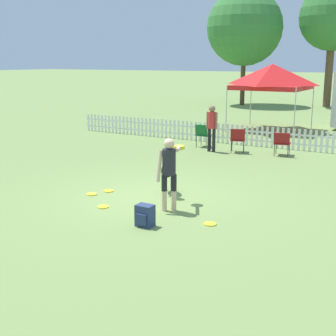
{
  "coord_description": "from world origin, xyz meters",
  "views": [
    {
      "loc": [
        5.56,
        -8.82,
        3.12
      ],
      "look_at": [
        0.37,
        0.08,
        0.74
      ],
      "focal_mm": 50.0,
      "sensor_mm": 36.0,
      "label": 1
    }
  ],
  "objects_px": {
    "folding_chair_center": "(203,133)",
    "frisbee_near_handler": "(210,224)",
    "leaping_dog": "(167,171)",
    "handler_person": "(170,166)",
    "frisbee_near_dog": "(92,194)",
    "tree_right_grove": "(333,18)",
    "canopy_tent_main": "(272,77)",
    "spectator_standing": "(212,124)",
    "backpack_on_grass": "(145,216)",
    "tree_left_grove": "(245,28)",
    "frisbee_far_scatter": "(103,207)",
    "folding_chair_blue_left": "(238,138)",
    "frisbee_midfield": "(109,191)",
    "folding_chair_green_right": "(282,142)"
  },
  "relations": [
    {
      "from": "folding_chair_center",
      "to": "folding_chair_green_right",
      "type": "xyz_separation_m",
      "value": [
        2.99,
        -0.12,
        -0.03
      ]
    },
    {
      "from": "backpack_on_grass",
      "to": "tree_left_grove",
      "type": "height_order",
      "value": "tree_left_grove"
    },
    {
      "from": "folding_chair_center",
      "to": "frisbee_near_handler",
      "type": "bearing_deg",
      "value": 116.79
    },
    {
      "from": "frisbee_midfield",
      "to": "folding_chair_blue_left",
      "type": "bearing_deg",
      "value": 82.06
    },
    {
      "from": "tree_right_grove",
      "to": "frisbee_near_dog",
      "type": "bearing_deg",
      "value": -90.38
    },
    {
      "from": "tree_left_grove",
      "to": "frisbee_far_scatter",
      "type": "bearing_deg",
      "value": -75.49
    },
    {
      "from": "leaping_dog",
      "to": "folding_chair_green_right",
      "type": "bearing_deg",
      "value": -131.9
    },
    {
      "from": "tree_right_grove",
      "to": "folding_chair_green_right",
      "type": "bearing_deg",
      "value": -82.59
    },
    {
      "from": "frisbee_near_handler",
      "to": "frisbee_far_scatter",
      "type": "distance_m",
      "value": 2.48
    },
    {
      "from": "backpack_on_grass",
      "to": "folding_chair_center",
      "type": "distance_m",
      "value": 8.59
    },
    {
      "from": "folding_chair_blue_left",
      "to": "tree_left_grove",
      "type": "relative_size",
      "value": 0.11
    },
    {
      "from": "backpack_on_grass",
      "to": "tree_left_grove",
      "type": "xyz_separation_m",
      "value": [
        -7.64,
        24.55,
        5.12
      ]
    },
    {
      "from": "frisbee_near_dog",
      "to": "frisbee_far_scatter",
      "type": "distance_m",
      "value": 1.06
    },
    {
      "from": "frisbee_far_scatter",
      "to": "canopy_tent_main",
      "type": "height_order",
      "value": "canopy_tent_main"
    },
    {
      "from": "frisbee_near_dog",
      "to": "frisbee_far_scatter",
      "type": "xyz_separation_m",
      "value": [
        0.85,
        -0.64,
        0.0
      ]
    },
    {
      "from": "leaping_dog",
      "to": "backpack_on_grass",
      "type": "height_order",
      "value": "leaping_dog"
    },
    {
      "from": "backpack_on_grass",
      "to": "canopy_tent_main",
      "type": "distance_m",
      "value": 13.84
    },
    {
      "from": "folding_chair_blue_left",
      "to": "spectator_standing",
      "type": "bearing_deg",
      "value": -0.87
    },
    {
      "from": "backpack_on_grass",
      "to": "folding_chair_center",
      "type": "bearing_deg",
      "value": 108.67
    },
    {
      "from": "frisbee_near_handler",
      "to": "folding_chair_blue_left",
      "type": "distance_m",
      "value": 7.46
    },
    {
      "from": "folding_chair_blue_left",
      "to": "tree_right_grove",
      "type": "xyz_separation_m",
      "value": [
        -0.87,
        18.31,
        5.35
      ]
    },
    {
      "from": "handler_person",
      "to": "spectator_standing",
      "type": "xyz_separation_m",
      "value": [
        -2.01,
        6.4,
        0.0
      ]
    },
    {
      "from": "handler_person",
      "to": "leaping_dog",
      "type": "relative_size",
      "value": 1.66
    },
    {
      "from": "frisbee_near_handler",
      "to": "frisbee_far_scatter",
      "type": "relative_size",
      "value": 1.0
    },
    {
      "from": "spectator_standing",
      "to": "tree_right_grove",
      "type": "distance_m",
      "value": 19.22
    },
    {
      "from": "folding_chair_blue_left",
      "to": "tree_left_grove",
      "type": "height_order",
      "value": "tree_left_grove"
    },
    {
      "from": "frisbee_near_dog",
      "to": "folding_chair_center",
      "type": "height_order",
      "value": "folding_chair_center"
    },
    {
      "from": "leaping_dog",
      "to": "folding_chair_green_right",
      "type": "height_order",
      "value": "leaping_dog"
    },
    {
      "from": "folding_chair_center",
      "to": "tree_left_grove",
      "type": "xyz_separation_m",
      "value": [
        -4.89,
        16.42,
        4.82
      ]
    },
    {
      "from": "frisbee_far_scatter",
      "to": "folding_chair_green_right",
      "type": "distance_m",
      "value": 7.69
    },
    {
      "from": "frisbee_far_scatter",
      "to": "frisbee_near_dog",
      "type": "bearing_deg",
      "value": 142.73
    },
    {
      "from": "leaping_dog",
      "to": "tree_left_grove",
      "type": "height_order",
      "value": "tree_left_grove"
    },
    {
      "from": "frisbee_near_handler",
      "to": "frisbee_midfield",
      "type": "height_order",
      "value": "same"
    },
    {
      "from": "backpack_on_grass",
      "to": "folding_chair_green_right",
      "type": "bearing_deg",
      "value": 88.26
    },
    {
      "from": "handler_person",
      "to": "leaping_dog",
      "type": "height_order",
      "value": "handler_person"
    },
    {
      "from": "frisbee_near_handler",
      "to": "spectator_standing",
      "type": "relative_size",
      "value": 0.16
    },
    {
      "from": "frisbee_midfield",
      "to": "folding_chair_blue_left",
      "type": "relative_size",
      "value": 0.3
    },
    {
      "from": "frisbee_near_handler",
      "to": "tree_right_grove",
      "type": "height_order",
      "value": "tree_right_grove"
    },
    {
      "from": "folding_chair_blue_left",
      "to": "tree_right_grove",
      "type": "height_order",
      "value": "tree_right_grove"
    },
    {
      "from": "spectator_standing",
      "to": "tree_right_grove",
      "type": "relative_size",
      "value": 0.2
    },
    {
      "from": "backpack_on_grass",
      "to": "folding_chair_blue_left",
      "type": "relative_size",
      "value": 0.5
    },
    {
      "from": "tree_left_grove",
      "to": "handler_person",
      "type": "bearing_deg",
      "value": -72.14
    },
    {
      "from": "folding_chair_center",
      "to": "tree_right_grove",
      "type": "relative_size",
      "value": 0.1
    },
    {
      "from": "canopy_tent_main",
      "to": "spectator_standing",
      "type": "xyz_separation_m",
      "value": [
        -0.13,
        -6.01,
        -1.44
      ]
    },
    {
      "from": "frisbee_midfield",
      "to": "canopy_tent_main",
      "type": "relative_size",
      "value": 0.08
    },
    {
      "from": "frisbee_far_scatter",
      "to": "tree_right_grove",
      "type": "xyz_separation_m",
      "value": [
        -0.68,
        25.57,
        5.84
      ]
    },
    {
      "from": "tree_right_grove",
      "to": "canopy_tent_main",
      "type": "bearing_deg",
      "value": -89.39
    },
    {
      "from": "leaping_dog",
      "to": "frisbee_near_handler",
      "type": "height_order",
      "value": "leaping_dog"
    },
    {
      "from": "frisbee_near_handler",
      "to": "folding_chair_blue_left",
      "type": "xyz_separation_m",
      "value": [
        -2.29,
        7.09,
        0.49
      ]
    },
    {
      "from": "leaping_dog",
      "to": "frisbee_near_dog",
      "type": "bearing_deg",
      "value": 3.62
    }
  ]
}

